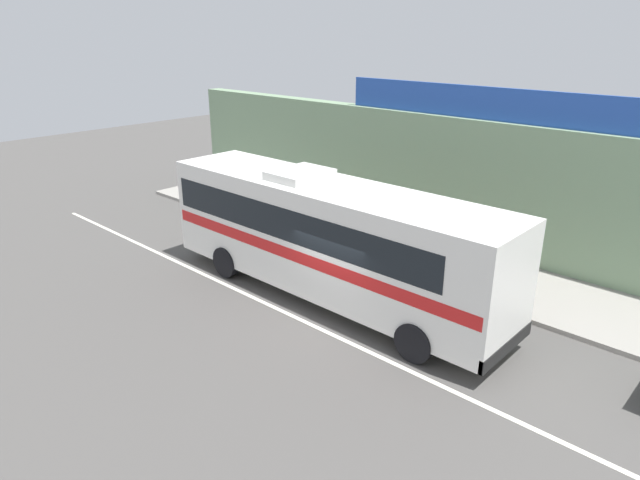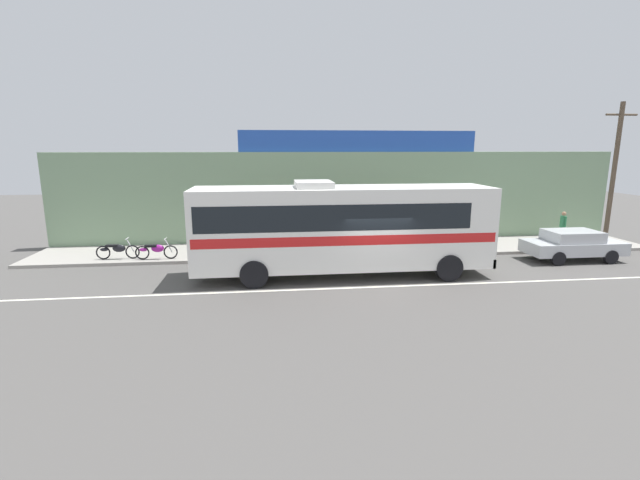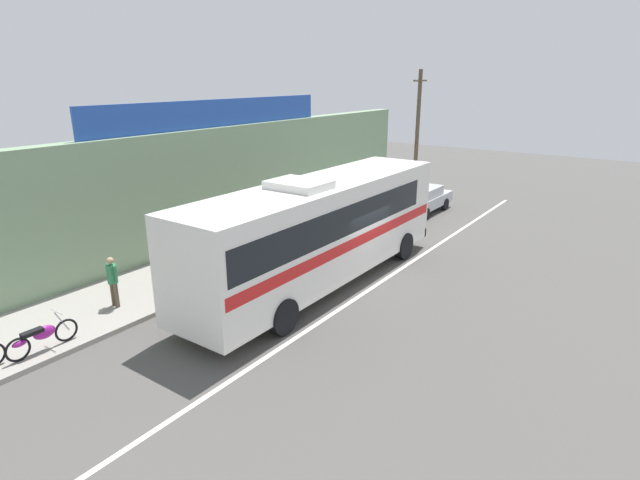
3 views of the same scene
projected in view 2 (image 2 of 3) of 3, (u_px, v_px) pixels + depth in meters
ground_plane at (375, 281)px, 17.15m from camera, size 70.00×70.00×0.00m
sidewalk_slab at (350, 249)px, 22.19m from camera, size 30.00×3.60×0.14m
storefront_facade at (344, 197)px, 23.80m from camera, size 30.00×0.70×4.80m
storefront_billboard at (360, 141)px, 23.29m from camera, size 12.61×0.12×1.10m
road_center_stripe at (380, 287)px, 16.37m from camera, size 30.00×0.14×0.01m
intercity_bus at (341, 225)px, 17.40m from camera, size 11.58×2.68×3.78m
parked_car at (573, 244)px, 20.10m from camera, size 4.28×1.83×1.37m
utility_pole at (614, 174)px, 21.64m from camera, size 1.60×0.22×7.02m
motorcycle_green at (156, 250)px, 19.77m from camera, size 1.85×0.56×0.94m
motorcycle_black at (117, 250)px, 19.80m from camera, size 1.88×0.56×0.94m
pedestrian_by_curb at (563, 225)px, 23.24m from camera, size 0.30×0.48×1.62m
pedestrian_far_right at (217, 234)px, 20.79m from camera, size 0.30×0.48×1.58m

